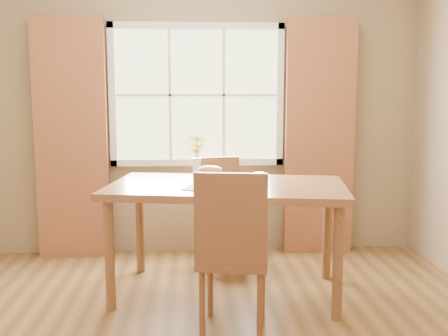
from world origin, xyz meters
name	(u,v)px	position (x,y,z in m)	size (l,w,h in m)	color
room	(201,122)	(0.00, 0.00, 1.35)	(4.24, 3.84, 2.74)	brown
window	(197,95)	(0.00, 1.87, 1.50)	(1.62, 0.06, 1.32)	beige
curtain_left	(71,139)	(-1.15, 1.78, 1.10)	(0.65, 0.08, 2.20)	maroon
curtain_right	(320,138)	(1.15, 1.78, 1.10)	(0.65, 0.08, 2.20)	maroon
dining_table	(227,196)	(0.21, 0.77, 0.76)	(1.88, 1.26, 0.85)	brown
chair_near	(232,247)	(0.19, 0.06, 0.58)	(0.51, 0.51, 1.06)	brown
chair_far	(220,207)	(0.19, 1.43, 0.52)	(0.46, 0.46, 0.96)	brown
placemat	(219,187)	(0.14, 0.62, 0.85)	(0.45, 0.33, 0.01)	beige
plate	(214,185)	(0.10, 0.68, 0.86)	(0.22, 0.22, 0.01)	#8CBB2E
croissant_sandwich	(210,175)	(0.08, 0.68, 0.93)	(0.22, 0.18, 0.14)	#C97844
water_glass	(259,180)	(0.43, 0.62, 0.90)	(0.07, 0.07, 0.11)	silver
flower_vase	(197,153)	(-0.01, 1.00, 1.06)	(0.14, 0.14, 0.35)	silver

